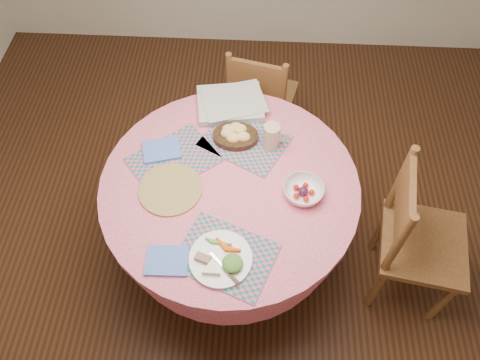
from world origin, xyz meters
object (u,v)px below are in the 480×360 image
object	(u,v)px
wicker_trivet	(170,189)
latte_mug	(272,136)
dinner_plate	(222,259)
bread_bowl	(235,134)
fruit_bowl	(303,191)
chair_right	(415,238)
chair_back	(260,98)
dining_table	(230,205)

from	to	relation	value
wicker_trivet	latte_mug	size ratio (longest dim) A/B	2.18
dinner_plate	latte_mug	size ratio (longest dim) A/B	1.96
bread_bowl	fruit_bowl	size ratio (longest dim) A/B	1.15
wicker_trivet	bread_bowl	world-z (taller)	bread_bowl
chair_right	fruit_bowl	xyz separation A→B (m)	(-0.59, 0.06, 0.28)
chair_back	wicker_trivet	distance (m)	1.06
dining_table	latte_mug	distance (m)	0.41
bread_bowl	dining_table	bearing A→B (deg)	-92.40
chair_right	wicker_trivet	xyz separation A→B (m)	(-1.21, 0.05, 0.26)
wicker_trivet	fruit_bowl	world-z (taller)	fruit_bowl
chair_back	dinner_plate	xyz separation A→B (m)	(-0.13, -1.28, 0.32)
chair_back	dinner_plate	world-z (taller)	chair_back
wicker_trivet	fruit_bowl	distance (m)	0.62
dinner_plate	chair_back	bearing A→B (deg)	84.00
latte_mug	chair_back	bearing A→B (deg)	95.69
dining_table	chair_right	world-z (taller)	chair_right
wicker_trivet	fruit_bowl	xyz separation A→B (m)	(0.62, 0.01, 0.02)
chair_right	dinner_plate	xyz separation A→B (m)	(-0.93, -0.30, 0.27)
fruit_bowl	chair_right	bearing A→B (deg)	-5.96
dining_table	wicker_trivet	distance (m)	0.34
chair_back	fruit_bowl	xyz separation A→B (m)	(0.21, -0.92, 0.33)
chair_back	wicker_trivet	size ratio (longest dim) A/B	2.86
dinner_plate	chair_right	bearing A→B (deg)	17.61
dining_table	chair_right	size ratio (longest dim) A/B	1.30
chair_right	fruit_bowl	distance (m)	0.65
chair_right	latte_mug	bearing A→B (deg)	74.54
chair_right	dinner_plate	distance (m)	1.02
chair_back	latte_mug	world-z (taller)	latte_mug
latte_mug	chair_right	bearing A→B (deg)	-25.13
chair_back	chair_right	bearing A→B (deg)	142.71
dining_table	chair_right	xyz separation A→B (m)	(0.93, -0.11, -0.06)
dinner_plate	fruit_bowl	size ratio (longest dim) A/B	1.36
bread_bowl	latte_mug	xyz separation A→B (m)	(0.18, -0.04, 0.04)
dining_table	bread_bowl	world-z (taller)	bread_bowl
dining_table	bread_bowl	bearing A→B (deg)	87.60
wicker_trivet	chair_right	bearing A→B (deg)	-2.58
chair_right	fruit_bowl	world-z (taller)	chair_right
latte_mug	fruit_bowl	distance (m)	0.33
bread_bowl	fruit_bowl	world-z (taller)	bread_bowl
chair_right	latte_mug	world-z (taller)	chair_right
wicker_trivet	dinner_plate	world-z (taller)	dinner_plate
fruit_bowl	wicker_trivet	bearing A→B (deg)	-179.37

